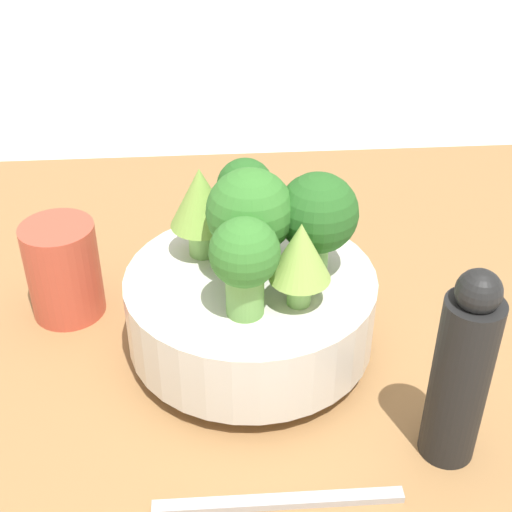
% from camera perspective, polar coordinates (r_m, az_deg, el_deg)
% --- Properties ---
extents(ground_plane, '(6.00, 6.00, 0.00)m').
position_cam_1_polar(ground_plane, '(0.67, -0.53, -8.34)').
color(ground_plane, silver).
extents(table, '(0.84, 0.75, 0.03)m').
position_cam_1_polar(table, '(0.66, -0.54, -7.29)').
color(table, '#9E7042').
rests_on(table, ground_plane).
extents(bowl, '(0.21, 0.21, 0.08)m').
position_cam_1_polar(bowl, '(0.61, -0.00, -4.18)').
color(bowl, silver).
rests_on(bowl, table).
extents(romanesco_piece_near, '(0.05, 0.05, 0.07)m').
position_cam_1_polar(romanesco_piece_near, '(0.53, 3.58, 0.14)').
color(romanesco_piece_near, '#7AB256').
rests_on(romanesco_piece_near, bowl).
extents(broccoli_floret_center, '(0.07, 0.07, 0.10)m').
position_cam_1_polar(broccoli_floret_center, '(0.56, -0.00, 3.41)').
color(broccoli_floret_center, '#609347').
rests_on(broccoli_floret_center, bowl).
extents(romanesco_piece_far, '(0.05, 0.05, 0.08)m').
position_cam_1_polar(romanesco_piece_far, '(0.59, -4.47, 4.37)').
color(romanesco_piece_far, '#7AB256').
rests_on(romanesco_piece_far, bowl).
extents(broccoli_floret_front, '(0.05, 0.05, 0.08)m').
position_cam_1_polar(broccoli_floret_front, '(0.52, -0.92, -0.29)').
color(broccoli_floret_front, '#6BA34C').
rests_on(broccoli_floret_front, bowl).
extents(broccoli_floret_right, '(0.07, 0.07, 0.09)m').
position_cam_1_polar(broccoli_floret_right, '(0.57, 4.95, 3.28)').
color(broccoli_floret_right, '#6BA34C').
rests_on(broccoli_floret_right, bowl).
extents(broccoli_floret_back, '(0.05, 0.05, 0.08)m').
position_cam_1_polar(broccoli_floret_back, '(0.62, -1.32, 5.26)').
color(broccoli_floret_back, '#6BA34C').
rests_on(broccoli_floret_back, bowl).
extents(cup, '(0.07, 0.07, 0.09)m').
position_cam_1_polar(cup, '(0.68, -15.16, -1.09)').
color(cup, '#C64C38').
rests_on(cup, table).
extents(pepper_mill, '(0.04, 0.04, 0.16)m').
position_cam_1_polar(pepper_mill, '(0.52, 16.10, -8.92)').
color(pepper_mill, black).
rests_on(pepper_mill, table).
extents(fork, '(0.18, 0.01, 0.01)m').
position_cam_1_polar(fork, '(0.52, 1.82, -19.04)').
color(fork, '#B2B2B7').
rests_on(fork, table).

